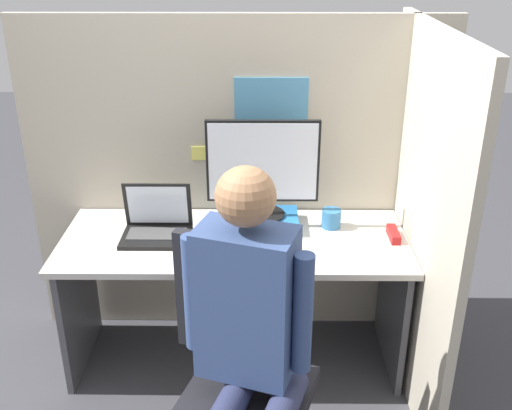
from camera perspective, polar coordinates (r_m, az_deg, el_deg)
The scene contains 13 objects.
ground_plane at distance 2.99m, azimuth -2.15°, elevation -18.29°, with size 12.00×12.00×0.00m, color #3D3D42.
cubicle_panel_back at distance 3.10m, azimuth -1.85°, elevation 2.17°, with size 2.14×0.05×1.69m.
cubicle_panel_right at distance 2.82m, azimuth 15.29°, elevation -1.25°, with size 0.04×1.29×1.69m.
desk at distance 2.92m, azimuth -2.05°, elevation -5.98°, with size 1.64×0.65×0.71m.
paper_box at distance 2.95m, azimuth 0.62°, elevation -1.50°, with size 0.35×0.24×0.06m.
monitor at distance 2.84m, azimuth 0.65°, elevation 3.66°, with size 0.54×0.22×0.48m.
laptop at distance 2.88m, azimuth -9.43°, elevation -2.07°, with size 0.32×0.24×0.25m.
mouse at distance 2.80m, azimuth -4.35°, elevation -3.35°, with size 0.06×0.04×0.04m.
stapler at distance 2.91m, azimuth 12.96°, elevation -2.73°, with size 0.04×0.15×0.04m.
carrot_toy at distance 2.70m, azimuth -0.32°, elevation -4.32°, with size 0.05×0.14×0.05m.
office_chair at distance 2.43m, azimuth -1.60°, elevation -14.96°, with size 0.59×0.63×0.97m.
person at distance 2.13m, azimuth -0.48°, elevation -11.57°, with size 0.46×0.51×1.36m.
coffee_mug at distance 2.95m, azimuth 7.18°, elevation -1.28°, with size 0.09×0.09×0.09m.
Camera 1 is at (0.12, -2.19, 2.04)m, focal length 42.00 mm.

